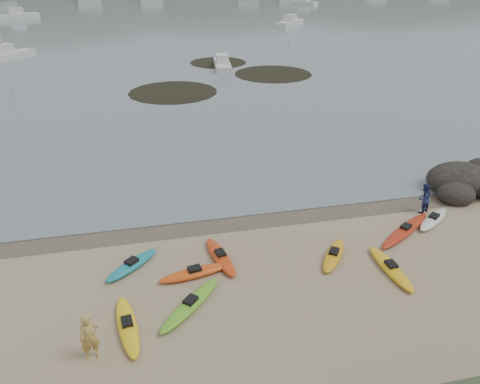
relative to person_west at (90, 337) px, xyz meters
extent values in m
plane|color=tan|center=(7.12, 8.42, -0.92)|extent=(600.00, 600.00, 0.00)
plane|color=brown|center=(7.12, 8.12, -0.92)|extent=(60.00, 60.00, 0.00)
ellipsoid|color=yellow|center=(12.59, 2.29, -0.75)|extent=(0.83, 3.55, 0.34)
ellipsoid|color=white|center=(16.90, 5.68, -0.75)|extent=(2.89, 2.35, 0.34)
ellipsoid|color=#64BB25|center=(3.66, 1.82, -0.75)|extent=(3.15, 3.32, 0.34)
ellipsoid|color=#E9A413|center=(10.52, 3.76, -0.75)|extent=(2.26, 2.77, 0.34)
ellipsoid|color=#B52B12|center=(14.90, 5.04, -0.75)|extent=(4.24, 3.15, 0.34)
ellipsoid|color=teal|center=(1.41, 5.01, -0.75)|extent=(2.67, 2.57, 0.34)
ellipsoid|color=red|center=(5.39, 4.78, -0.75)|extent=(1.29, 3.36, 0.34)
ellipsoid|color=#E04C13|center=(4.08, 3.83, -0.75)|extent=(3.29, 1.28, 0.34)
ellipsoid|color=yellow|center=(1.19, 1.12, -0.75)|extent=(1.18, 3.57, 0.34)
imported|color=tan|center=(0.00, 0.00, 0.00)|extent=(0.78, 0.64, 1.85)
imported|color=navy|center=(16.89, 6.81, -0.08)|extent=(1.00, 0.90, 1.69)
ellipsoid|color=black|center=(20.52, 8.91, -0.63)|extent=(3.86, 3.00, 1.93)
ellipsoid|color=black|center=(19.52, 7.61, -0.73)|extent=(2.15, 1.93, 1.29)
cylinder|color=black|center=(5.93, 34.42, -0.90)|extent=(9.00, 9.00, 0.04)
cylinder|color=black|center=(18.07, 39.99, -0.90)|extent=(9.04, 9.04, 0.04)
cylinder|color=black|center=(12.92, 47.63, -0.90)|extent=(7.25, 7.25, 0.04)
cube|color=silver|center=(-14.25, 55.06, -0.38)|extent=(7.33, 6.80, 1.10)
cube|color=silver|center=(12.82, 44.09, -0.47)|extent=(2.51, 6.61, 0.90)
cube|color=silver|center=(32.43, 78.20, -0.36)|extent=(7.23, 7.45, 1.14)
cube|color=silver|center=(-21.30, 101.16, -0.30)|extent=(9.19, 5.79, 1.25)
cube|color=silver|center=(49.31, 117.65, -0.38)|extent=(6.34, 7.50, 1.08)
ellipsoid|color=#384235|center=(-37.88, 203.42, -18.92)|extent=(220.00, 120.00, 80.00)
ellipsoid|color=#384235|center=(42.12, 198.42, -16.22)|extent=(200.00, 110.00, 68.00)
ellipsoid|color=#384235|center=(127.12, 208.42, -18.02)|extent=(230.00, 130.00, 76.00)
camera|label=1|loc=(2.43, -12.74, 11.66)|focal=35.00mm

